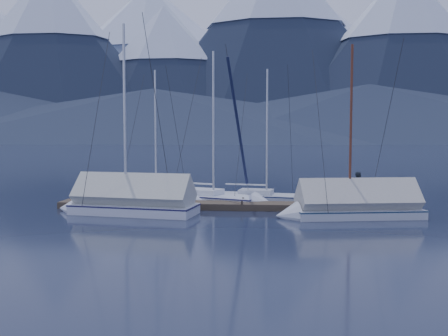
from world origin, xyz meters
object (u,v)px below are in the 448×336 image
(sailboat_open_mid, at_px, (221,200))
(sailboat_open_left, at_px, (163,200))
(sailboat_open_right, at_px, (274,199))
(person, at_px, (359,188))
(sailboat_covered_far, at_px, (123,203))
(sailboat_covered_near, at_px, (346,208))

(sailboat_open_mid, bearing_deg, sailboat_open_left, -178.69)
(sailboat_open_right, height_order, person, sailboat_open_right)
(sailboat_open_right, distance_m, sailboat_covered_far, 9.16)
(sailboat_open_left, distance_m, sailboat_open_mid, 3.42)
(sailboat_covered_far, distance_m, person, 12.29)
(sailboat_covered_near, distance_m, sailboat_covered_far, 11.07)
(sailboat_open_right, bearing_deg, sailboat_covered_near, -56.87)
(sailboat_covered_near, bearing_deg, sailboat_open_right, 123.13)
(sailboat_open_left, bearing_deg, sailboat_open_right, 9.30)
(sailboat_open_left, distance_m, sailboat_covered_far, 4.05)
(sailboat_open_mid, xyz_separation_m, person, (7.46, -1.85, 1.02))
(sailboat_open_left, distance_m, person, 11.07)
(sailboat_open_right, distance_m, sailboat_covered_near, 6.14)
(sailboat_open_mid, height_order, sailboat_covered_near, sailboat_open_mid)
(sailboat_covered_near, relative_size, sailboat_covered_far, 0.88)
(person, bearing_deg, sailboat_open_left, 94.73)
(person, bearing_deg, sailboat_covered_far, 113.71)
(sailboat_covered_far, bearing_deg, sailboat_covered_near, -1.17)
(sailboat_open_left, relative_size, sailboat_open_right, 0.98)
(sailboat_covered_near, xyz_separation_m, person, (1.03, 2.30, 0.73))
(sailboat_covered_near, bearing_deg, sailboat_open_left, 157.54)
(sailboat_covered_near, xyz_separation_m, sailboat_covered_far, (-11.07, 0.23, 0.05))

